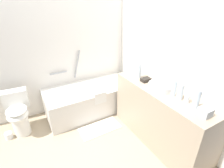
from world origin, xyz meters
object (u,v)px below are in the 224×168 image
(drinking_glass_2, at_px, (137,72))
(tissue_box, at_px, (205,112))
(drinking_glass_1, at_px, (134,70))
(sink_faucet, at_px, (171,83))
(water_bottle_2, at_px, (197,99))
(amenity_basket, at_px, (146,80))
(toilet_paper_roll, at_px, (9,136))
(drinking_glass_0, at_px, (187,99))
(bath_mat, at_px, (100,128))
(sink_basin, at_px, (161,86))
(water_bottle_0, at_px, (180,92))
(bathtub, at_px, (90,98))
(water_bottle_3, at_px, (139,70))
(water_bottle_1, at_px, (174,88))
(toilet, at_px, (18,113))

(drinking_glass_2, relative_size, tissue_box, 0.81)
(drinking_glass_2, bearing_deg, drinking_glass_1, 76.62)
(sink_faucet, relative_size, water_bottle_2, 0.60)
(amenity_basket, height_order, toilet_paper_roll, amenity_basket)
(drinking_glass_0, height_order, bath_mat, drinking_glass_0)
(sink_basin, bearing_deg, drinking_glass_2, 90.16)
(sink_basin, relative_size, water_bottle_0, 1.58)
(bathtub, relative_size, sink_basin, 4.85)
(bathtub, distance_m, tissue_box, 2.02)
(water_bottle_3, height_order, amenity_basket, water_bottle_3)
(bathtub, distance_m, water_bottle_1, 1.66)
(sink_faucet, relative_size, bath_mat, 0.22)
(water_bottle_1, relative_size, drinking_glass_2, 2.36)
(amenity_basket, bearing_deg, bath_mat, 152.89)
(water_bottle_2, distance_m, drinking_glass_2, 1.09)
(water_bottle_0, xyz_separation_m, toilet_paper_roll, (-1.99, 1.41, -0.92))
(water_bottle_2, bearing_deg, toilet_paper_roll, 140.38)
(sink_basin, height_order, water_bottle_3, water_bottle_3)
(water_bottle_2, distance_m, amenity_basket, 0.82)
(water_bottle_0, height_order, water_bottle_1, water_bottle_1)
(bathtub, xyz_separation_m, bath_mat, (-0.09, -0.58, -0.26))
(water_bottle_2, relative_size, toilet_paper_roll, 2.30)
(toilet, distance_m, drinking_glass_2, 1.96)
(water_bottle_0, bearing_deg, drinking_glass_1, 88.53)
(bathtub, xyz_separation_m, drinking_glass_2, (0.57, -0.62, 0.65))
(drinking_glass_2, distance_m, bath_mat, 1.13)
(bath_mat, bearing_deg, tissue_box, -63.93)
(sink_faucet, bearing_deg, tissue_box, -109.60)
(drinking_glass_1, distance_m, tissue_box, 1.31)
(drinking_glass_2, bearing_deg, tissue_box, -92.09)
(bathtub, bearing_deg, toilet, -179.10)
(toilet, distance_m, drinking_glass_0, 2.44)
(water_bottle_0, distance_m, drinking_glass_2, 0.86)
(water_bottle_1, bearing_deg, drinking_glass_1, 87.64)
(drinking_glass_1, relative_size, amenity_basket, 0.67)
(sink_faucet, distance_m, drinking_glass_0, 0.45)
(sink_basin, relative_size, water_bottle_3, 1.33)
(bath_mat, bearing_deg, bathtub, 81.12)
(toilet, relative_size, water_bottle_3, 2.82)
(water_bottle_3, relative_size, amenity_basket, 1.80)
(drinking_glass_0, relative_size, drinking_glass_1, 0.96)
(water_bottle_1, bearing_deg, tissue_box, -93.93)
(water_bottle_0, distance_m, water_bottle_1, 0.09)
(water_bottle_2, xyz_separation_m, tissue_box, (-0.02, -0.13, -0.07))
(sink_basin, distance_m, amenity_basket, 0.27)
(drinking_glass_1, bearing_deg, water_bottle_1, -92.36)
(sink_basin, height_order, water_bottle_0, water_bottle_0)
(bathtub, height_order, toilet, bathtub)
(amenity_basket, bearing_deg, water_bottle_0, -86.43)
(water_bottle_1, xyz_separation_m, water_bottle_3, (-0.03, 0.65, 0.01))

